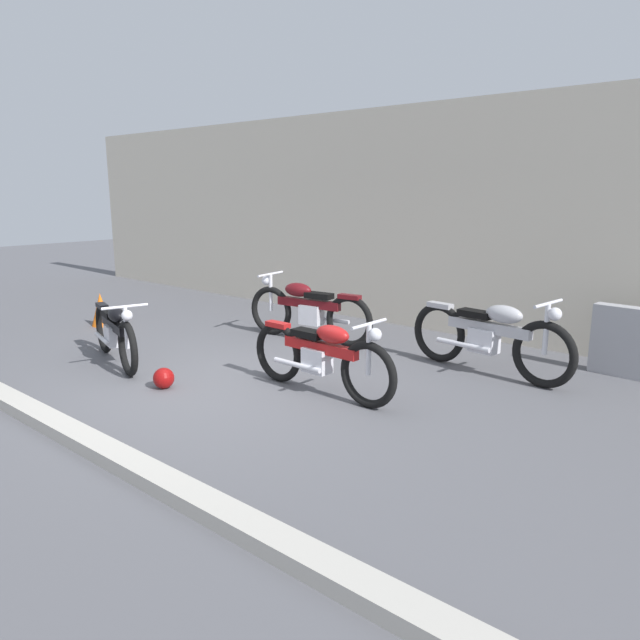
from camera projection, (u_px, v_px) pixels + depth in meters
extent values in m
plane|color=#56565B|center=(219.00, 386.00, 6.83)|extent=(40.00, 40.00, 0.00)
cube|color=beige|center=(416.00, 219.00, 9.55)|extent=(18.00, 0.30, 3.52)
cube|color=#B7B2A8|center=(63.00, 429.00, 5.44)|extent=(18.00, 0.24, 0.12)
cube|color=#9E9EA3|center=(623.00, 341.00, 7.12)|extent=(0.72, 0.25, 0.85)
sphere|color=maroon|center=(164.00, 378.00, 6.71)|extent=(0.24, 0.24, 0.24)
cone|color=orange|center=(101.00, 309.00, 9.80)|extent=(0.32, 0.32, 0.55)
torus|color=black|center=(271.00, 311.00, 9.18)|extent=(0.76, 0.19, 0.76)
torus|color=black|center=(349.00, 321.00, 8.44)|extent=(0.76, 0.19, 0.76)
cube|color=silver|center=(311.00, 315.00, 8.78)|extent=(0.36, 0.25, 0.29)
cube|color=#590F14|center=(308.00, 303.00, 8.77)|extent=(1.07, 0.25, 0.12)
ellipsoid|color=#590F14|center=(298.00, 290.00, 8.83)|extent=(0.48, 0.27, 0.21)
cube|color=black|center=(319.00, 296.00, 8.64)|extent=(0.44, 0.24, 0.08)
cube|color=#590F14|center=(349.00, 297.00, 8.36)|extent=(0.35, 0.17, 0.06)
cylinder|color=silver|center=(271.00, 292.00, 9.12)|extent=(0.06, 0.06, 0.57)
cylinder|color=silver|center=(270.00, 274.00, 9.06)|extent=(0.12, 0.60, 0.04)
sphere|color=silver|center=(266.00, 280.00, 9.12)|extent=(0.15, 0.15, 0.15)
cylinder|color=silver|center=(328.00, 320.00, 8.78)|extent=(0.73, 0.16, 0.06)
torus|color=black|center=(368.00, 375.00, 6.07)|extent=(0.71, 0.10, 0.71)
torus|color=black|center=(278.00, 352.00, 6.92)|extent=(0.71, 0.10, 0.71)
cube|color=silver|center=(317.00, 360.00, 6.52)|extent=(0.31, 0.20, 0.27)
cube|color=#B21919|center=(320.00, 347.00, 6.45)|extent=(1.00, 0.11, 0.12)
ellipsoid|color=#B21919|center=(333.00, 334.00, 6.30)|extent=(0.43, 0.20, 0.19)
cube|color=black|center=(308.00, 334.00, 6.54)|extent=(0.39, 0.18, 0.08)
cube|color=#B21919|center=(278.00, 325.00, 6.84)|extent=(0.31, 0.12, 0.06)
cylinder|color=silver|center=(369.00, 350.00, 6.01)|extent=(0.05, 0.05, 0.54)
cylinder|color=silver|center=(369.00, 324.00, 5.95)|extent=(0.04, 0.56, 0.04)
sphere|color=silver|center=(375.00, 335.00, 5.92)|extent=(0.14, 0.14, 0.14)
cylinder|color=silver|center=(297.00, 365.00, 6.57)|extent=(0.68, 0.07, 0.06)
torus|color=black|center=(544.00, 354.00, 6.68)|extent=(0.79, 0.18, 0.78)
torus|color=black|center=(439.00, 333.00, 7.72)|extent=(0.79, 0.18, 0.78)
cube|color=silver|center=(484.00, 340.00, 7.23)|extent=(0.36, 0.25, 0.30)
cube|color=#ADADB2|center=(489.00, 327.00, 7.16)|extent=(1.10, 0.23, 0.13)
ellipsoid|color=#ADADB2|center=(504.00, 314.00, 6.98)|extent=(0.49, 0.27, 0.21)
cube|color=black|center=(476.00, 314.00, 7.27)|extent=(0.45, 0.24, 0.09)
cube|color=#ADADB2|center=(440.00, 305.00, 7.64)|extent=(0.35, 0.17, 0.06)
cylinder|color=silver|center=(546.00, 329.00, 6.62)|extent=(0.06, 0.06, 0.59)
cylinder|color=silver|center=(548.00, 304.00, 6.56)|extent=(0.11, 0.62, 0.04)
sphere|color=silver|center=(555.00, 314.00, 6.52)|extent=(0.15, 0.15, 0.15)
cylinder|color=silver|center=(463.00, 345.00, 7.32)|extent=(0.75, 0.15, 0.06)
torus|color=black|center=(128.00, 348.00, 7.13)|extent=(0.68, 0.28, 0.68)
torus|color=black|center=(104.00, 328.00, 8.17)|extent=(0.68, 0.28, 0.68)
cube|color=silver|center=(114.00, 336.00, 7.68)|extent=(0.34, 0.27, 0.26)
cube|color=black|center=(114.00, 325.00, 7.61)|extent=(0.94, 0.37, 0.11)
ellipsoid|color=black|center=(116.00, 315.00, 7.44)|extent=(0.45, 0.30, 0.19)
cube|color=black|center=(110.00, 314.00, 7.73)|extent=(0.41, 0.27, 0.07)
cube|color=black|center=(102.00, 306.00, 8.10)|extent=(0.32, 0.20, 0.06)
cylinder|color=silver|center=(126.00, 328.00, 7.07)|extent=(0.05, 0.05, 0.51)
cylinder|color=silver|center=(125.00, 307.00, 7.02)|extent=(0.19, 0.53, 0.03)
sphere|color=silver|center=(127.00, 315.00, 6.97)|extent=(0.13, 0.13, 0.13)
cylinder|color=silver|center=(102.00, 339.00, 7.79)|extent=(0.64, 0.25, 0.06)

